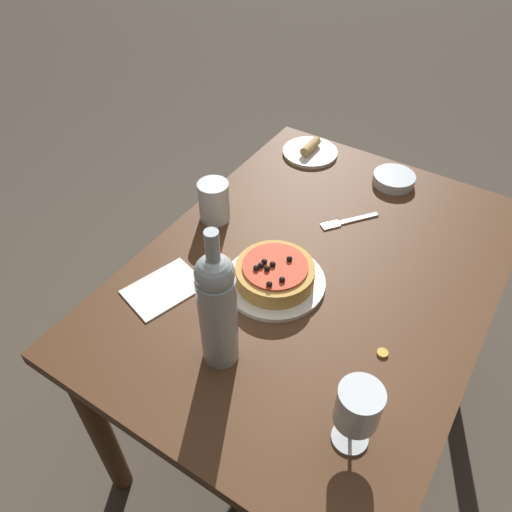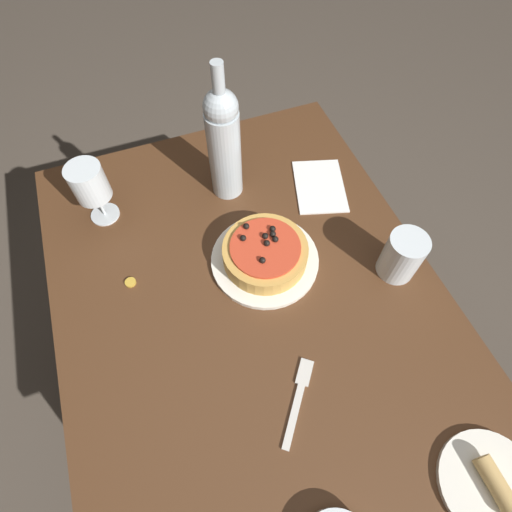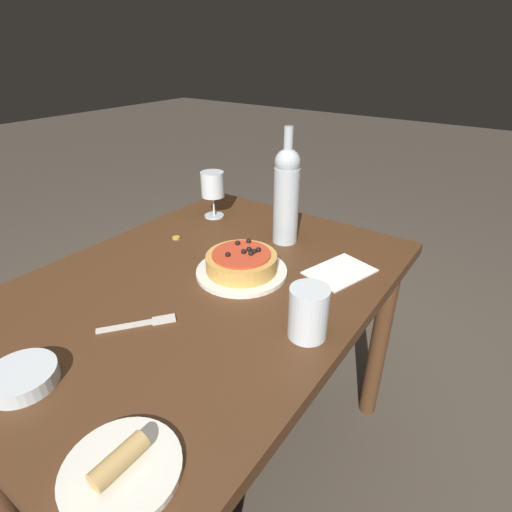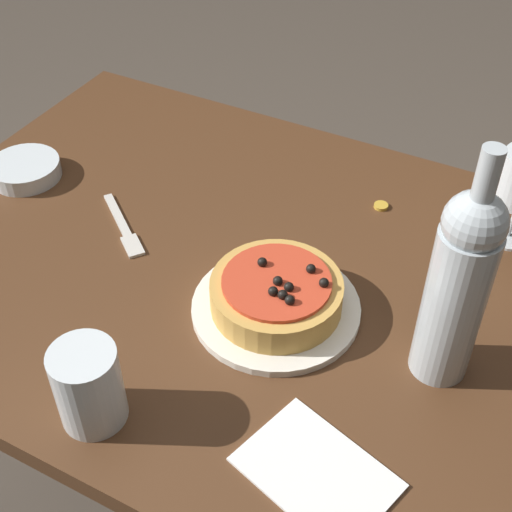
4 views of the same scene
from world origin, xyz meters
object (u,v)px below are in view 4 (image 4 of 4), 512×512
(dining_table, at_px, (239,309))
(dinner_plate, at_px, (276,308))
(wine_bottle, at_px, (458,284))
(bottle_cap, at_px, (381,206))
(fork, at_px, (124,229))
(pizza, at_px, (276,293))
(water_cup, at_px, (88,386))
(side_bowl, at_px, (25,170))

(dining_table, distance_m, dinner_plate, 0.16)
(wine_bottle, bearing_deg, bottle_cap, 122.82)
(dinner_plate, relative_size, bottle_cap, 10.13)
(dining_table, bearing_deg, fork, -176.14)
(pizza, distance_m, bottle_cap, 0.30)
(dining_table, distance_m, bottle_cap, 0.30)
(dining_table, xyz_separation_m, water_cup, (-0.03, -0.33, 0.16))
(dining_table, bearing_deg, pizza, -32.67)
(pizza, height_order, bottle_cap, pizza)
(dinner_plate, relative_size, pizza, 1.29)
(dining_table, relative_size, water_cup, 9.75)
(dining_table, relative_size, fork, 7.70)
(side_bowl, height_order, fork, side_bowl)
(wine_bottle, relative_size, side_bowl, 2.80)
(dinner_plate, xyz_separation_m, fork, (-0.30, 0.05, -0.00))
(dining_table, relative_size, dinner_plate, 4.61)
(side_bowl, xyz_separation_m, fork, (0.24, -0.04, -0.01))
(water_cup, height_order, fork, water_cup)
(dining_table, height_order, side_bowl, side_bowl)
(water_cup, bearing_deg, dinner_plate, 65.40)
(dining_table, distance_m, side_bowl, 0.46)
(wine_bottle, distance_m, fork, 0.56)
(water_cup, xyz_separation_m, fork, (-0.18, 0.31, -0.06))
(pizza, xyz_separation_m, fork, (-0.30, 0.05, -0.03))
(fork, height_order, bottle_cap, bottle_cap)
(wine_bottle, bearing_deg, dinner_plate, -177.45)
(dining_table, xyz_separation_m, fork, (-0.20, -0.01, 0.10))
(pizza, relative_size, wine_bottle, 0.54)
(fork, bearing_deg, water_cup, -22.39)
(wine_bottle, height_order, side_bowl, wine_bottle)
(wine_bottle, xyz_separation_m, fork, (-0.54, 0.04, -0.15))
(dining_table, height_order, water_cup, water_cup)
(bottle_cap, bearing_deg, water_cup, -107.00)
(side_bowl, relative_size, bottle_cap, 5.15)
(dinner_plate, xyz_separation_m, water_cup, (-0.12, -0.27, 0.05))
(fork, bearing_deg, side_bowl, -151.75)
(dining_table, relative_size, side_bowl, 9.08)
(side_bowl, bearing_deg, dining_table, -3.44)
(side_bowl, bearing_deg, fork, -9.60)
(pizza, distance_m, fork, 0.31)
(dining_table, relative_size, pizza, 5.96)
(dinner_plate, bearing_deg, water_cup, -114.60)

